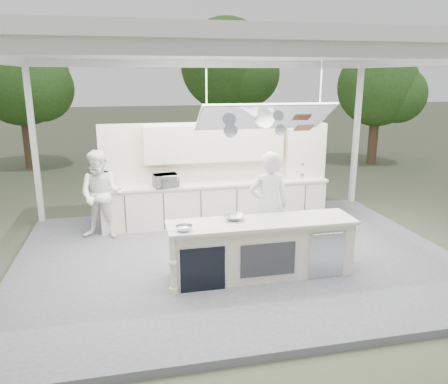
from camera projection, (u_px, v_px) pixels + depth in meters
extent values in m
plane|color=#454B33|center=(236.00, 261.00, 8.19)|extent=(90.00, 90.00, 0.00)
cube|color=slate|center=(236.00, 258.00, 8.17)|extent=(8.00, 6.00, 0.12)
cube|color=white|center=(356.00, 136.00, 11.26)|extent=(0.12, 0.12, 3.70)
cube|color=white|center=(34.00, 146.00, 9.64)|extent=(0.12, 0.12, 3.70)
cube|color=white|center=(238.00, 49.00, 7.21)|extent=(8.20, 6.20, 0.16)
cube|color=white|center=(306.00, 49.00, 4.52)|extent=(8.00, 0.12, 0.16)
cube|color=white|center=(207.00, 64.00, 9.99)|extent=(8.00, 0.12, 0.16)
cube|color=white|center=(442.00, 61.00, 8.07)|extent=(0.12, 6.00, 0.16)
cube|color=white|center=(264.00, 117.00, 6.67)|extent=(2.00, 0.71, 0.43)
cube|color=white|center=(264.00, 117.00, 6.67)|extent=(2.06, 0.76, 0.46)
cylinder|color=white|center=(206.00, 85.00, 6.36)|extent=(0.02, 0.02, 0.95)
cylinder|color=white|center=(321.00, 85.00, 6.74)|extent=(0.02, 0.02, 0.95)
cylinder|color=silver|center=(230.00, 131.00, 6.77)|extent=(0.22, 0.14, 0.21)
cylinder|color=silver|center=(280.00, 130.00, 6.89)|extent=(0.18, 0.12, 0.18)
cube|color=#9B5D3E|center=(304.00, 128.00, 6.98)|extent=(0.28, 0.18, 0.12)
cube|color=#F1EACC|center=(261.00, 249.00, 7.23)|extent=(3.00, 0.70, 0.90)
cube|color=silver|center=(262.00, 222.00, 7.11)|extent=(3.10, 0.78, 0.05)
cylinder|color=#F1EACC|center=(173.00, 266.00, 6.59)|extent=(0.11, 0.11, 0.92)
cube|color=black|center=(203.00, 269.00, 6.70)|extent=(0.70, 0.04, 0.72)
cube|color=silver|center=(203.00, 269.00, 6.70)|extent=(0.74, 0.03, 0.72)
cube|color=#313236|center=(268.00, 260.00, 6.90)|extent=(0.90, 0.02, 0.55)
cube|color=silver|center=(327.00, 254.00, 7.11)|extent=(0.62, 0.02, 0.78)
cube|color=#F1EACC|center=(216.00, 204.00, 9.83)|extent=(5.00, 0.65, 0.90)
cube|color=silver|center=(216.00, 183.00, 9.71)|extent=(5.08, 0.72, 0.05)
cube|color=#F1EACC|center=(213.00, 172.00, 9.94)|extent=(5.00, 0.10, 2.25)
cube|color=#F1EACC|center=(214.00, 143.00, 9.65)|extent=(3.10, 0.38, 0.80)
cube|color=#F1EACC|center=(304.00, 151.00, 10.10)|extent=(0.90, 0.45, 1.30)
cube|color=#9B5D3E|center=(304.00, 151.00, 10.10)|extent=(0.84, 0.40, 0.03)
cylinder|color=silver|center=(301.00, 175.00, 10.09)|extent=(0.20, 0.20, 0.12)
cylinder|color=black|center=(301.00, 169.00, 10.05)|extent=(0.17, 0.17, 0.20)
cylinder|color=black|center=(315.00, 175.00, 10.16)|extent=(0.16, 0.16, 0.10)
cone|color=black|center=(315.00, 168.00, 10.12)|extent=(0.14, 0.14, 0.24)
cylinder|color=brown|center=(28.00, 140.00, 16.21)|extent=(0.36, 0.36, 2.10)
sphere|color=#365F23|center=(21.00, 78.00, 15.63)|extent=(3.40, 3.40, 3.40)
sphere|color=#365F23|center=(39.00, 88.00, 15.38)|extent=(2.38, 2.38, 2.38)
cylinder|color=brown|center=(226.00, 125.00, 19.72)|extent=(0.36, 0.36, 2.45)
sphere|color=#365F23|center=(226.00, 64.00, 19.04)|extent=(4.00, 4.00, 4.00)
sphere|color=#365F23|center=(247.00, 74.00, 18.74)|extent=(2.80, 2.80, 2.80)
cylinder|color=brown|center=(373.00, 139.00, 17.05)|extent=(0.36, 0.36, 1.92)
sphere|color=#365F23|center=(378.00, 86.00, 16.53)|extent=(3.00, 3.00, 3.00)
sphere|color=#365F23|center=(398.00, 95.00, 16.31)|extent=(2.10, 2.10, 2.10)
imported|color=white|center=(269.00, 206.00, 7.74)|extent=(0.74, 0.50, 1.98)
imported|color=white|center=(101.00, 195.00, 8.81)|extent=(1.04, 0.91, 1.82)
imported|color=silver|center=(166.00, 181.00, 9.24)|extent=(0.55, 0.42, 0.28)
imported|color=#B7BABE|center=(234.00, 217.00, 7.16)|extent=(0.43, 0.43, 0.08)
imported|color=silver|center=(184.00, 228.00, 6.64)|extent=(0.28, 0.28, 0.08)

